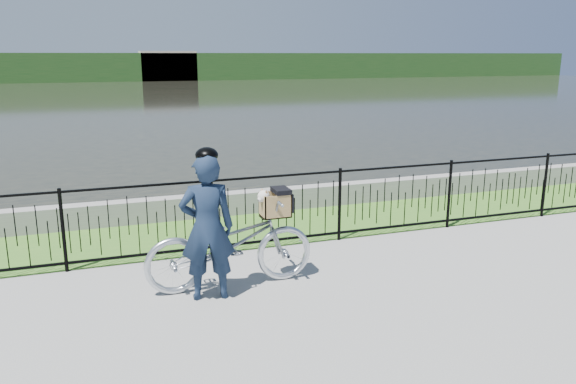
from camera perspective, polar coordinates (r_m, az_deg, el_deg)
name	(u,v)px	position (r m, az deg, el deg)	size (l,w,h in m)	color
ground	(319,287)	(7.15, 3.15, -9.59)	(120.00, 120.00, 0.00)	gray
grass_strip	(260,228)	(9.45, -2.88, -3.65)	(60.00, 2.00, 0.01)	#407023
water	(130,98)	(39.24, -15.79, 9.14)	(120.00, 120.00, 0.00)	black
quay_wall	(244,202)	(10.33, -4.48, -1.04)	(60.00, 0.30, 0.40)	gray
fence	(278,210)	(8.38, -0.98, -1.87)	(14.00, 0.06, 1.15)	black
far_treeline	(111,67)	(66.12, -17.54, 12.02)	(120.00, 6.00, 3.00)	#22451A
far_building_right	(168,66)	(65.13, -12.10, 12.42)	(6.00, 3.00, 3.20)	#B0A48D
bicycle_rig	(231,243)	(7.01, -5.82, -5.19)	(2.12, 0.74, 1.23)	silver
cyclist	(207,226)	(6.61, -8.23, -3.42)	(0.68, 0.49, 1.82)	#132136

